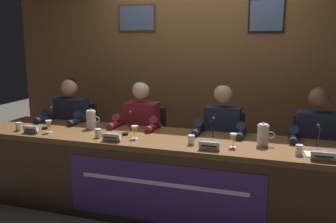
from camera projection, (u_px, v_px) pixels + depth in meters
The scene contains 29 objects.
ground_plane at pixel (168, 211), 3.54m from camera, with size 12.00×12.00×0.00m, color #4C4742.
wall_back_panelled at pixel (198, 70), 4.46m from camera, with size 5.08×0.14×2.60m.
conference_table at pixel (164, 165), 3.33m from camera, with size 3.88×0.78×0.76m.
chair_far_left at pixel (78, 141), 4.39m from camera, with size 0.44×0.45×0.91m.
panelist_far_left at pixel (68, 123), 4.15m from camera, with size 0.51×0.48×1.24m.
nameplate_far_left at pixel (31, 129), 3.53m from camera, with size 0.16×0.06×0.08m.
juice_glass_far_left at pixel (49, 124), 3.55m from camera, with size 0.06×0.06×0.12m.
water_cup_far_left at pixel (19, 127), 3.64m from camera, with size 0.06×0.06×0.08m.
microphone_far_left at pixel (47, 121), 3.73m from camera, with size 0.06×0.17×0.22m.
chair_center_left at pixel (146, 148), 4.12m from camera, with size 0.44×0.45×0.91m.
panelist_center_left at pixel (139, 129), 3.88m from camera, with size 0.51×0.48×1.24m.
nameplate_center_left at pixel (111, 137), 3.25m from camera, with size 0.18×0.06×0.08m.
juice_glass_center_left at pixel (135, 130), 3.33m from camera, with size 0.06×0.06×0.12m.
water_cup_center_left at pixel (98, 134), 3.37m from camera, with size 0.06×0.06×0.08m.
microphone_center_left at pixel (127, 127), 3.50m from camera, with size 0.06×0.17×0.22m.
chair_center_right at pixel (223, 155), 3.85m from camera, with size 0.44×0.45×0.91m.
panelist_center_right at pixel (221, 135), 3.61m from camera, with size 0.51×0.48×1.24m.
nameplate_center_right at pixel (209, 145), 2.99m from camera, with size 0.18×0.06×0.08m.
juice_glass_center_right at pixel (233, 138), 3.05m from camera, with size 0.06×0.06×0.12m.
water_cup_center_right at pixel (191, 140), 3.15m from camera, with size 0.06×0.06×0.08m.
microphone_center_right at pixel (212, 134), 3.22m from camera, with size 0.06×0.17×0.22m.
chair_far_right at pixel (312, 164), 3.59m from camera, with size 0.44×0.45×0.91m.
panelist_far_right at pixel (316, 143), 3.35m from camera, with size 0.51×0.48×1.24m.
nameplate_far_right at pixel (324, 156), 2.71m from camera, with size 0.19×0.06×0.08m.
water_cup_far_right at pixel (299, 151), 2.86m from camera, with size 0.06×0.06×0.08m.
microphone_far_right at pixel (318, 143), 2.94m from camera, with size 0.06×0.17×0.22m.
water_pitcher_left_side at pixel (91, 119), 3.72m from camera, with size 0.15×0.10×0.21m.
water_pitcher_right_side at pixel (263, 135), 3.11m from camera, with size 0.15×0.10×0.21m.
document_stack_far_right at pixel (319, 155), 2.85m from camera, with size 0.22×0.17×0.01m.
Camera 1 is at (1.00, -3.12, 1.66)m, focal length 38.09 mm.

